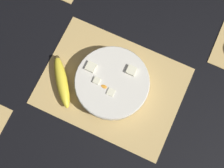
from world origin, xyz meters
TOP-DOWN VIEW (x-y plane):
  - ground_plane at (0.00, 0.00)m, footprint 6.00×6.00m
  - bamboo_mat_center at (0.00, 0.00)m, footprint 0.46×0.34m
  - fruit_salad_bowl at (0.00, 0.00)m, footprint 0.24×0.24m
  - whole_banana at (-0.15, -0.06)m, footprint 0.14×0.16m

SIDE VIEW (x-z plane):
  - ground_plane at x=0.00m, z-range 0.00..0.00m
  - bamboo_mat_center at x=0.00m, z-range 0.00..0.01m
  - whole_banana at x=-0.15m, z-range 0.01..0.04m
  - fruit_salad_bowl at x=0.00m, z-range 0.00..0.07m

